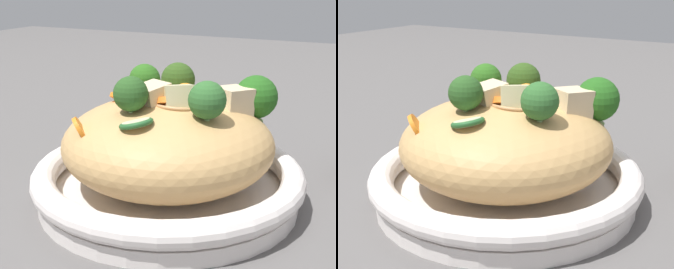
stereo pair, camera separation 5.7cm
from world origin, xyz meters
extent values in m
plane|color=#585554|center=(0.00, 0.00, 0.00)|extent=(3.00, 3.00, 0.00)
cylinder|color=white|center=(0.00, 0.00, 0.01)|extent=(0.31, 0.31, 0.02)
torus|color=white|center=(0.00, 0.00, 0.03)|extent=(0.32, 0.32, 0.03)
ellipsoid|color=tan|center=(0.00, 0.00, 0.07)|extent=(0.25, 0.25, 0.11)
torus|color=tan|center=(-0.02, -0.02, 0.10)|extent=(0.06, 0.06, 0.03)
torus|color=tan|center=(0.01, 0.01, 0.11)|extent=(0.07, 0.07, 0.01)
torus|color=tan|center=(0.00, 0.02, 0.12)|extent=(0.05, 0.05, 0.02)
torus|color=tan|center=(-0.01, -0.02, 0.12)|extent=(0.06, 0.06, 0.01)
cone|color=#95B36D|center=(-0.03, -0.06, 0.11)|extent=(0.02, 0.02, 0.02)
sphere|color=#2D602A|center=(-0.03, -0.06, 0.14)|extent=(0.05, 0.05, 0.04)
cone|color=#8DAC6C|center=(-0.05, 0.02, 0.12)|extent=(0.02, 0.02, 0.02)
sphere|color=#274F1F|center=(-0.05, 0.02, 0.14)|extent=(0.05, 0.05, 0.04)
cone|color=#93B168|center=(0.02, 0.04, 0.12)|extent=(0.02, 0.02, 0.02)
sphere|color=#2A5F1B|center=(0.02, 0.04, 0.14)|extent=(0.04, 0.04, 0.04)
cone|color=#94AD72|center=(0.09, 0.03, 0.10)|extent=(0.02, 0.02, 0.02)
sphere|color=#2D4C19|center=(0.09, 0.03, 0.13)|extent=(0.06, 0.06, 0.05)
cone|color=#99B56B|center=(0.07, -0.08, 0.10)|extent=(0.02, 0.02, 0.02)
sphere|color=#22591A|center=(0.07, -0.08, 0.12)|extent=(0.06, 0.06, 0.05)
cylinder|color=orange|center=(0.00, 0.06, 0.12)|extent=(0.03, 0.03, 0.02)
cylinder|color=orange|center=(0.05, 0.00, 0.12)|extent=(0.02, 0.03, 0.03)
cylinder|color=orange|center=(0.07, -0.04, 0.12)|extent=(0.03, 0.03, 0.02)
cylinder|color=orange|center=(-0.02, -0.01, 0.13)|extent=(0.03, 0.03, 0.02)
cylinder|color=orange|center=(-0.08, 0.06, 0.10)|extent=(0.03, 0.03, 0.03)
cylinder|color=orange|center=(0.10, 0.02, 0.10)|extent=(0.03, 0.03, 0.02)
cylinder|color=beige|center=(-0.07, 0.00, 0.12)|extent=(0.03, 0.03, 0.01)
torus|color=#235829|center=(-0.07, 0.00, 0.12)|extent=(0.04, 0.04, 0.01)
cylinder|color=beige|center=(0.06, -0.05, 0.11)|extent=(0.04, 0.04, 0.02)
torus|color=#2E5D2B|center=(0.06, -0.05, 0.11)|extent=(0.04, 0.04, 0.02)
cube|color=beige|center=(0.04, -0.06, 0.12)|extent=(0.05, 0.05, 0.03)
cube|color=beige|center=(0.06, -0.03, 0.12)|extent=(0.03, 0.03, 0.02)
cube|color=beige|center=(-0.01, 0.01, 0.13)|extent=(0.05, 0.04, 0.03)
cube|color=beige|center=(-0.01, -0.02, 0.13)|extent=(0.04, 0.04, 0.03)
camera|label=1|loc=(-0.49, -0.24, 0.26)|focal=52.51mm
camera|label=2|loc=(-0.46, -0.29, 0.26)|focal=52.51mm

